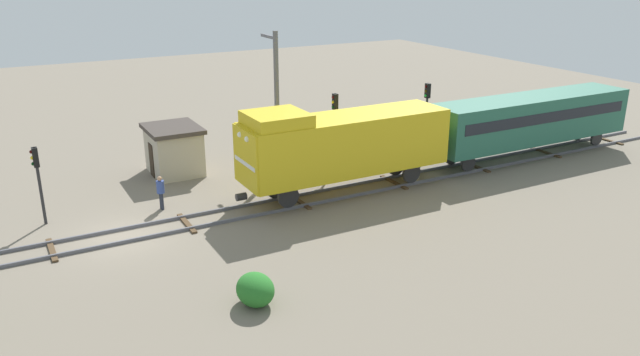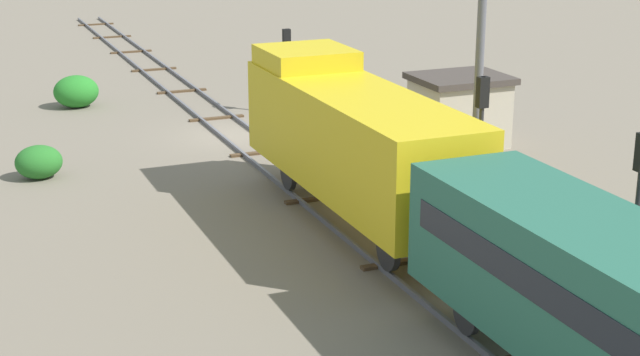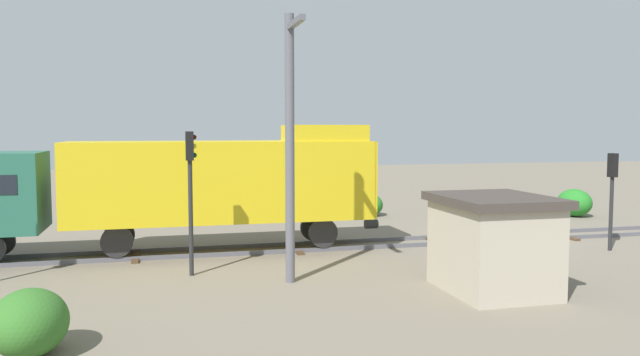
# 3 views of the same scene
# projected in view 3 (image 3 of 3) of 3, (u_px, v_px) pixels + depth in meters

# --- Properties ---
(ground_plane) EXTENTS (105.22, 105.22, 0.00)m
(ground_plane) POSITION_uv_depth(u_px,v_px,m) (499.00, 239.00, 26.09)
(ground_plane) COLOR #756B5B
(railway_track) EXTENTS (2.40, 70.15, 0.16)m
(railway_track) POSITION_uv_depth(u_px,v_px,m) (499.00, 238.00, 26.09)
(railway_track) COLOR #595960
(railway_track) RESTS_ON ground
(locomotive) EXTENTS (2.90, 11.60, 4.60)m
(locomotive) POSITION_uv_depth(u_px,v_px,m) (228.00, 179.00, 23.10)
(locomotive) COLOR gold
(locomotive) RESTS_ON railway_track
(traffic_signal_near) EXTENTS (0.32, 0.34, 3.70)m
(traffic_signal_near) POSITION_uv_depth(u_px,v_px,m) (612.00, 183.00, 23.50)
(traffic_signal_near) COLOR #262628
(traffic_signal_near) RESTS_ON ground
(traffic_signal_mid) EXTENTS (0.32, 0.34, 4.54)m
(traffic_signal_mid) POSITION_uv_depth(u_px,v_px,m) (190.00, 176.00, 19.41)
(traffic_signal_mid) COLOR #262628
(traffic_signal_mid) RESTS_ON ground
(worker_near_track) EXTENTS (0.38, 0.38, 1.70)m
(worker_near_track) POSITION_uv_depth(u_px,v_px,m) (475.00, 227.00, 23.10)
(worker_near_track) COLOR #262B38
(worker_near_track) RESTS_ON ground
(catenary_mast) EXTENTS (1.94, 0.28, 7.97)m
(catenary_mast) POSITION_uv_depth(u_px,v_px,m) (290.00, 142.00, 18.42)
(catenary_mast) COLOR #595960
(catenary_mast) RESTS_ON ground
(relay_hut) EXTENTS (3.50, 2.90, 2.74)m
(relay_hut) POSITION_uv_depth(u_px,v_px,m) (493.00, 243.00, 17.61)
(relay_hut) COLOR #B2A893
(relay_hut) RESTS_ON ground
(bush_near) EXTENTS (1.89, 1.54, 1.37)m
(bush_near) POSITION_uv_depth(u_px,v_px,m) (29.00, 323.00, 12.64)
(bush_near) COLOR #326B26
(bush_near) RESTS_ON ground
(bush_mid) EXTENTS (2.00, 1.64, 1.45)m
(bush_mid) POSITION_uv_depth(u_px,v_px,m) (574.00, 203.00, 32.87)
(bush_mid) COLOR #257B26
(bush_mid) RESTS_ON ground
(bush_back) EXTENTS (1.61, 1.32, 1.17)m
(bush_back) POSITION_uv_depth(u_px,v_px,m) (370.00, 205.00, 33.13)
(bush_back) COLOR #266E26
(bush_back) RESTS_ON ground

